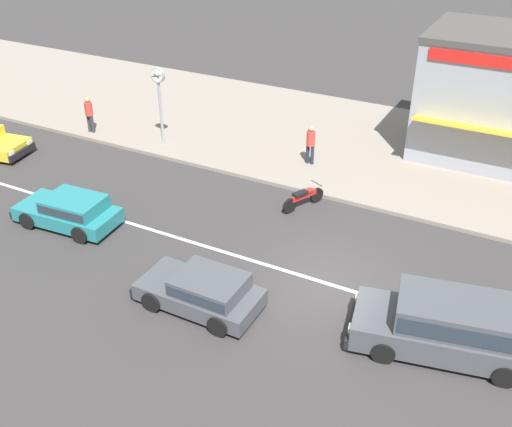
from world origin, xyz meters
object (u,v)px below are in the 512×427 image
object	(u,v)px
motorcycle_0	(304,197)
street_clock	(159,88)
pedestrian_mid_kerb	(89,112)
hatchback_dark_grey_3	(203,290)
shopfront_mid_block	(493,95)
pedestrian_near_clock	(311,142)
minivan_dark_grey_2	(452,324)
hatchback_teal_0	(70,210)

from	to	relation	value
motorcycle_0	street_clock	world-z (taller)	street_clock
street_clock	pedestrian_mid_kerb	bearing A→B (deg)	-172.53
hatchback_dark_grey_3	shopfront_mid_block	bearing A→B (deg)	69.79
pedestrian_near_clock	shopfront_mid_block	bearing A→B (deg)	36.14
minivan_dark_grey_2	street_clock	size ratio (longest dim) A/B	1.49
shopfront_mid_block	pedestrian_near_clock	bearing A→B (deg)	-143.86
motorcycle_0	pedestrian_mid_kerb	bearing A→B (deg)	172.31
pedestrian_near_clock	street_clock	bearing A→B (deg)	-169.87
hatchback_teal_0	minivan_dark_grey_2	distance (m)	12.75
street_clock	shopfront_mid_block	size ratio (longest dim) A/B	0.61
pedestrian_mid_kerb	minivan_dark_grey_2	bearing A→B (deg)	-20.44
pedestrian_mid_kerb	motorcycle_0	bearing A→B (deg)	-7.69
pedestrian_near_clock	shopfront_mid_block	size ratio (longest dim) A/B	0.29
pedestrian_near_clock	shopfront_mid_block	xyz separation A→B (m)	(5.99, 4.38, 1.58)
pedestrian_near_clock	hatchback_teal_0	bearing A→B (deg)	-124.48
hatchback_teal_0	motorcycle_0	distance (m)	8.13
hatchback_dark_grey_3	pedestrian_near_clock	distance (m)	9.58
motorcycle_0	hatchback_teal_0	bearing A→B (deg)	-143.75
hatchback_teal_0	pedestrian_near_clock	distance (m)	9.63
hatchback_teal_0	street_clock	bearing A→B (deg)	98.09
hatchback_dark_grey_3	pedestrian_mid_kerb	bearing A→B (deg)	144.02
street_clock	pedestrian_mid_kerb	world-z (taller)	street_clock
street_clock	hatchback_dark_grey_3	bearing A→B (deg)	-49.02
hatchback_dark_grey_3	pedestrian_near_clock	size ratio (longest dim) A/B	2.20
shopfront_mid_block	minivan_dark_grey_2	bearing A→B (deg)	-83.97
hatchback_dark_grey_3	street_clock	bearing A→B (deg)	130.98
pedestrian_near_clock	shopfront_mid_block	world-z (taller)	shopfront_mid_block
hatchback_teal_0	pedestrian_mid_kerb	distance (m)	7.81
hatchback_teal_0	motorcycle_0	size ratio (longest dim) A/B	2.16
minivan_dark_grey_2	pedestrian_near_clock	world-z (taller)	pedestrian_near_clock
hatchback_dark_grey_3	street_clock	xyz separation A→B (m)	(-7.28, 8.38, 2.05)
motorcycle_0	shopfront_mid_block	xyz separation A→B (m)	(4.88, 7.50, 2.24)
pedestrian_mid_kerb	shopfront_mid_block	world-z (taller)	shopfront_mid_block
hatchback_dark_grey_3	pedestrian_near_clock	world-z (taller)	pedestrian_near_clock
pedestrian_near_clock	motorcycle_0	bearing A→B (deg)	-70.41
motorcycle_0	pedestrian_near_clock	world-z (taller)	pedestrian_near_clock
minivan_dark_grey_2	hatchback_dark_grey_3	size ratio (longest dim) A/B	1.40
street_clock	shopfront_mid_block	bearing A→B (deg)	24.00
hatchback_dark_grey_3	motorcycle_0	xyz separation A→B (m)	(0.24, 6.41, -0.17)
pedestrian_near_clock	pedestrian_mid_kerb	bearing A→B (deg)	-170.82
motorcycle_0	pedestrian_near_clock	distance (m)	3.38
motorcycle_0	pedestrian_mid_kerb	distance (m)	11.25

